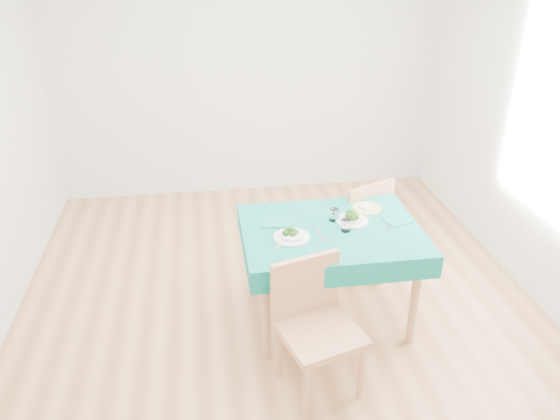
{
  "coord_description": "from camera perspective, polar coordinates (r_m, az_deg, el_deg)",
  "views": [
    {
      "loc": [
        -0.51,
        -3.38,
        2.59
      ],
      "look_at": [
        0.0,
        0.0,
        0.85
      ],
      "focal_mm": 35.0,
      "sensor_mm": 36.0,
      "label": 1
    }
  ],
  "objects": [
    {
      "name": "bread_slice",
      "position": [
        4.09,
        9.08,
        0.31
      ],
      "size": [
        0.12,
        0.12,
        0.01
      ],
      "primitive_type": "cube",
      "rotation": [
        0.0,
        0.0,
        0.36
      ],
      "color": "beige",
      "rests_on": "side_plate"
    },
    {
      "name": "knife_far",
      "position": [
        3.9,
        11.36,
        -1.54
      ],
      "size": [
        0.11,
        0.21,
        0.0
      ],
      "primitive_type": "cube",
      "rotation": [
        0.0,
        0.0,
        -0.45
      ],
      "color": "silver",
      "rests_on": "table"
    },
    {
      "name": "bowl_near",
      "position": [
        3.65,
        1.23,
        -2.44
      ],
      "size": [
        0.25,
        0.25,
        0.07
      ],
      "primitive_type": null,
      "color": "white",
      "rests_on": "table"
    },
    {
      "name": "knife_near",
      "position": [
        3.71,
        4.21,
        -2.61
      ],
      "size": [
        0.04,
        0.23,
        0.0
      ],
      "primitive_type": "cube",
      "rotation": [
        0.0,
        0.0,
        0.1
      ],
      "color": "silver",
      "rests_on": "table"
    },
    {
      "name": "fork_near",
      "position": [
        3.61,
        -0.03,
        -3.47
      ],
      "size": [
        0.1,
        0.19,
        0.0
      ],
      "primitive_type": "cube",
      "rotation": [
        0.0,
        0.0,
        -0.37
      ],
      "color": "silver",
      "rests_on": "table"
    },
    {
      "name": "fork_far",
      "position": [
        3.94,
        5.89,
        -0.79
      ],
      "size": [
        0.04,
        0.18,
        0.0
      ],
      "primitive_type": "cube",
      "rotation": [
        0.0,
        0.0,
        -0.11
      ],
      "color": "silver",
      "rests_on": "table"
    },
    {
      "name": "napkin_near",
      "position": [
        3.84,
        -0.42,
        -1.39
      ],
      "size": [
        0.22,
        0.17,
        0.01
      ],
      "primitive_type": "cube",
      "rotation": [
        0.0,
        0.0,
        -0.21
      ],
      "color": "#0D7167",
      "rests_on": "table"
    },
    {
      "name": "napkin_far",
      "position": [
        3.96,
        12.28,
        -1.11
      ],
      "size": [
        0.21,
        0.17,
        0.01
      ],
      "primitive_type": "cube",
      "rotation": [
        0.0,
        0.0,
        0.3
      ],
      "color": "#0D7167",
      "rests_on": "table"
    },
    {
      "name": "chair_far",
      "position": [
        4.54,
        7.54,
        0.43
      ],
      "size": [
        0.63,
        0.66,
        1.16
      ],
      "primitive_type": "cube",
      "rotation": [
        0.0,
        0.0,
        3.58
      ],
      "color": "#AD7851",
      "rests_on": "ground"
    },
    {
      "name": "chair_near",
      "position": [
        3.3,
        4.3,
        -10.83
      ],
      "size": [
        0.58,
        0.61,
        1.14
      ],
      "primitive_type": "cube",
      "rotation": [
        0.0,
        0.0,
        0.29
      ],
      "color": "#AD7851",
      "rests_on": "ground"
    },
    {
      "name": "table",
      "position": [
        4.0,
        5.18,
        -6.71
      ],
      "size": [
        1.23,
        0.93,
        0.76
      ],
      "primitive_type": "cube",
      "color": "#09665E",
      "rests_on": "ground"
    },
    {
      "name": "room_shell",
      "position": [
        3.63,
        -0.0,
        7.02
      ],
      "size": [
        4.02,
        4.52,
        2.73
      ],
      "color": "#9A6740",
      "rests_on": "ground"
    },
    {
      "name": "bowl_far",
      "position": [
        3.89,
        7.55,
        -0.73
      ],
      "size": [
        0.23,
        0.23,
        0.07
      ],
      "primitive_type": null,
      "color": "white",
      "rests_on": "table"
    },
    {
      "name": "tumbler_side",
      "position": [
        3.76,
        6.91,
        -1.59
      ],
      "size": [
        0.07,
        0.07,
        0.09
      ],
      "primitive_type": "cylinder",
      "color": "white",
      "rests_on": "table"
    },
    {
      "name": "tumbler_center",
      "position": [
        3.89,
        5.67,
        -0.48
      ],
      "size": [
        0.07,
        0.07,
        0.09
      ],
      "primitive_type": "cylinder",
      "color": "white",
      "rests_on": "table"
    },
    {
      "name": "side_plate",
      "position": [
        4.1,
        9.06,
        0.16
      ],
      "size": [
        0.22,
        0.22,
        0.01
      ],
      "primitive_type": "cylinder",
      "color": "#B8CB63",
      "rests_on": "table"
    }
  ]
}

